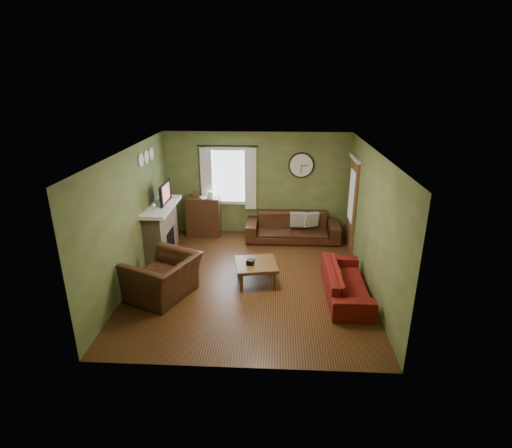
{
  "coord_description": "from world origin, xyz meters",
  "views": [
    {
      "loc": [
        0.5,
        -7.15,
        3.9
      ],
      "look_at": [
        0.1,
        0.4,
        1.05
      ],
      "focal_mm": 28.0,
      "sensor_mm": 36.0,
      "label": 1
    }
  ],
  "objects_px": {
    "coffee_table": "(256,273)",
    "sofa_red": "(346,282)",
    "sofa_brown": "(292,227)",
    "bookshelf": "(203,217)",
    "armchair": "(163,277)"
  },
  "relations": [
    {
      "from": "sofa_brown",
      "to": "sofa_red",
      "type": "bearing_deg",
      "value": -70.89
    },
    {
      "from": "sofa_red",
      "to": "armchair",
      "type": "distance_m",
      "value": 3.39
    },
    {
      "from": "sofa_brown",
      "to": "sofa_red",
      "type": "height_order",
      "value": "sofa_brown"
    },
    {
      "from": "sofa_brown",
      "to": "coffee_table",
      "type": "bearing_deg",
      "value": -109.47
    },
    {
      "from": "sofa_brown",
      "to": "coffee_table",
      "type": "xyz_separation_m",
      "value": [
        -0.79,
        -2.24,
        -0.12
      ]
    },
    {
      "from": "coffee_table",
      "to": "sofa_red",
      "type": "bearing_deg",
      "value": -13.46
    },
    {
      "from": "bookshelf",
      "to": "armchair",
      "type": "bearing_deg",
      "value": -94.09
    },
    {
      "from": "bookshelf",
      "to": "coffee_table",
      "type": "distance_m",
      "value": 2.83
    },
    {
      "from": "bookshelf",
      "to": "sofa_red",
      "type": "height_order",
      "value": "bookshelf"
    },
    {
      "from": "sofa_brown",
      "to": "armchair",
      "type": "distance_m",
      "value": 3.77
    },
    {
      "from": "sofa_red",
      "to": "armchair",
      "type": "xyz_separation_m",
      "value": [
        -3.39,
        -0.21,
        0.12
      ]
    },
    {
      "from": "armchair",
      "to": "coffee_table",
      "type": "bearing_deg",
      "value": 133.8
    },
    {
      "from": "sofa_brown",
      "to": "sofa_red",
      "type": "distance_m",
      "value": 2.8
    },
    {
      "from": "bookshelf",
      "to": "sofa_red",
      "type": "bearing_deg",
      "value": -41.64
    },
    {
      "from": "bookshelf",
      "to": "sofa_brown",
      "type": "relative_size",
      "value": 0.44
    }
  ]
}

